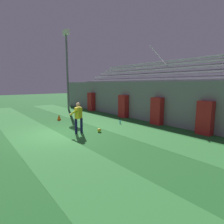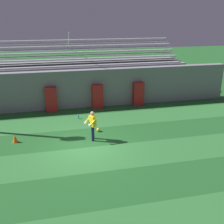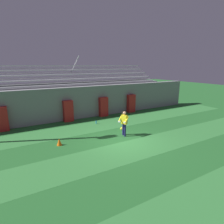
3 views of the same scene
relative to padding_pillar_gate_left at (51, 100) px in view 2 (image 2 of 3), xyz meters
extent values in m
plane|color=#236028|center=(1.66, -5.95, -0.88)|extent=(80.00, 80.00, 0.00)
cube|color=#337A38|center=(1.66, -7.16, -0.88)|extent=(28.00, 2.39, 0.01)
cube|color=#337A38|center=(1.66, -2.38, -0.88)|extent=(28.00, 2.39, 0.01)
cube|color=gray|center=(1.66, 0.55, 0.52)|extent=(24.00, 0.60, 2.80)
cube|color=#B21E1E|center=(0.00, 0.00, 0.00)|extent=(0.79, 0.44, 1.76)
cube|color=#B21E1E|center=(3.32, 0.00, 0.00)|extent=(0.79, 0.44, 1.76)
cube|color=#B21E1E|center=(6.45, 0.00, 0.00)|extent=(0.79, 0.44, 1.76)
cube|color=gray|center=(1.66, 2.90, 0.57)|extent=(18.00, 3.90, 2.90)
cube|color=silver|center=(1.66, 1.30, 2.07)|extent=(17.10, 0.36, 0.10)
cube|color=gray|center=(1.66, 1.10, 1.84)|extent=(17.10, 0.60, 0.04)
cube|color=silver|center=(1.66, 2.00, 2.47)|extent=(17.10, 0.36, 0.10)
cube|color=gray|center=(1.66, 1.80, 2.24)|extent=(17.10, 0.60, 0.04)
cube|color=silver|center=(1.66, 2.70, 2.87)|extent=(17.10, 0.36, 0.10)
cube|color=gray|center=(1.66, 2.50, 2.64)|extent=(17.10, 0.60, 0.04)
cube|color=silver|center=(1.66, 3.40, 3.27)|extent=(17.10, 0.36, 0.10)
cube|color=gray|center=(1.66, 3.20, 3.04)|extent=(17.10, 0.60, 0.04)
cube|color=silver|center=(1.66, 4.10, 3.67)|extent=(17.10, 0.36, 0.10)
cube|color=gray|center=(1.66, 3.90, 3.44)|extent=(17.10, 0.60, 0.04)
cylinder|color=silver|center=(1.57, 2.45, 3.72)|extent=(0.06, 2.63, 1.65)
cylinder|color=#19194C|center=(2.17, -5.26, -0.47)|extent=(0.19, 0.19, 0.82)
cylinder|color=#19194C|center=(2.23, -4.97, -0.47)|extent=(0.19, 0.19, 0.82)
cube|color=yellow|center=(2.20, -5.12, 0.24)|extent=(0.40, 0.45, 0.60)
sphere|color=#A37556|center=(2.20, -5.12, 0.68)|extent=(0.22, 0.22, 0.22)
cylinder|color=yellow|center=(2.20, -5.39, 0.29)|extent=(0.46, 0.32, 0.37)
cylinder|color=yellow|center=(1.96, -4.98, 0.29)|extent=(0.46, 0.32, 0.37)
cube|color=silver|center=(2.01, -5.46, 0.16)|extent=(0.15, 0.15, 0.08)
cube|color=silver|center=(1.81, -5.11, 0.16)|extent=(0.15, 0.15, 0.08)
sphere|color=yellow|center=(2.67, -4.12, -0.77)|extent=(0.22, 0.22, 0.22)
cone|color=orange|center=(-1.98, -4.52, -0.67)|extent=(0.30, 0.30, 0.42)
cylinder|color=#1E8CD8|center=(1.72, -1.79, -0.76)|extent=(0.07, 0.07, 0.24)
camera|label=1|loc=(11.03, -9.74, 1.77)|focal=30.00mm
camera|label=2|loc=(0.41, -18.16, 5.70)|focal=42.00mm
camera|label=3|loc=(-4.44, -14.95, 3.70)|focal=30.00mm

